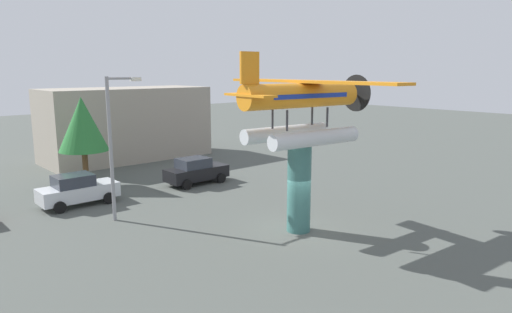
{
  "coord_description": "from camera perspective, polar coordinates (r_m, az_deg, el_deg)",
  "views": [
    {
      "loc": [
        -15.06,
        -13.94,
        7.43
      ],
      "look_at": [
        0.0,
        3.0,
        3.13
      ],
      "focal_mm": 31.96,
      "sensor_mm": 36.0,
      "label": 1
    }
  ],
  "objects": [
    {
      "name": "storefront_building",
      "position": [
        40.13,
        -15.88,
        3.99
      ],
      "size": [
        13.41,
        5.68,
        5.99
      ],
      "primitive_type": "cube",
      "color": "#9E9384",
      "rests_on": "ground"
    },
    {
      "name": "display_pedestal",
      "position": [
        21.2,
        5.41,
        -3.9
      ],
      "size": [
        1.1,
        1.1,
        4.17
      ],
      "primitive_type": "cylinder",
      "color": "#386B66",
      "rests_on": "ground"
    },
    {
      "name": "streetlight_primary",
      "position": [
        23.38,
        -17.32,
        2.3
      ],
      "size": [
        1.84,
        0.28,
        7.14
      ],
      "color": "gray",
      "rests_on": "ground"
    },
    {
      "name": "car_mid_silver",
      "position": [
        27.32,
        -21.46,
        -3.89
      ],
      "size": [
        4.2,
        2.02,
        1.76
      ],
      "color": "silver",
      "rests_on": "ground"
    },
    {
      "name": "tree_east",
      "position": [
        31.0,
        -20.89,
        3.76
      ],
      "size": [
        3.1,
        3.1,
        5.79
      ],
      "color": "brown",
      "rests_on": "ground"
    },
    {
      "name": "ground_plane",
      "position": [
        21.82,
        5.31,
        -9.21
      ],
      "size": [
        140.0,
        140.0,
        0.0
      ],
      "primitive_type": "plane",
      "color": "#4C514C"
    },
    {
      "name": "floatplane_monument",
      "position": [
        20.67,
        5.86,
        6.29
      ],
      "size": [
        7.0,
        10.46,
        4.0
      ],
      "rotation": [
        0.0,
        0.0,
        -0.09
      ],
      "color": "silver",
      "rests_on": "display_pedestal"
    },
    {
      "name": "car_far_black",
      "position": [
        30.44,
        -7.53,
        -1.78
      ],
      "size": [
        4.2,
        2.02,
        1.76
      ],
      "color": "black",
      "rests_on": "ground"
    }
  ]
}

